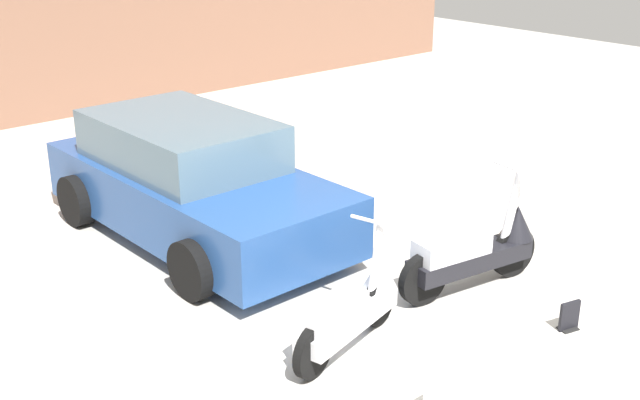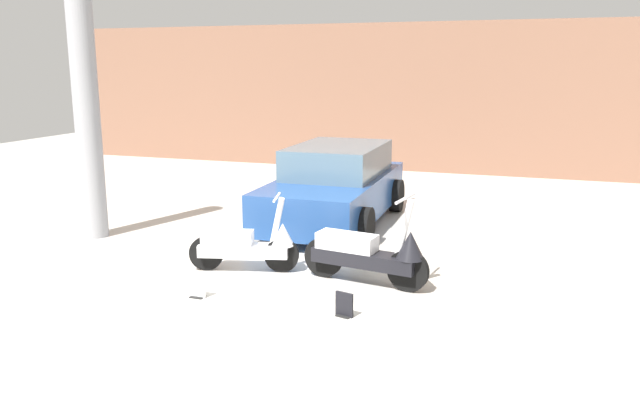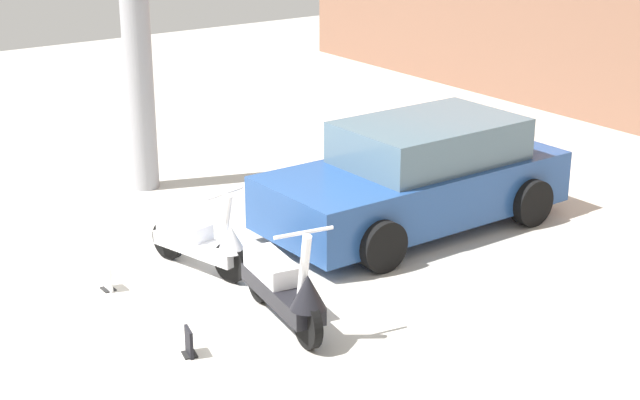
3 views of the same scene
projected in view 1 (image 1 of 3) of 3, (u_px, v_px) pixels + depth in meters
The scene contains 7 objects.
ground_plane at pixel (442, 352), 6.46m from camera, with size 28.00×28.00×0.00m, color beige.
wall_back at pixel (0, 12), 12.04m from camera, with size 19.60×0.12×3.56m, color #845B47.
scooter_front_left at pixel (352, 308), 6.43m from camera, with size 1.38×0.62×0.98m.
scooter_front_right at pixel (476, 249), 7.38m from camera, with size 1.58×0.61×1.11m.
car_rear_left at pixel (192, 182), 8.46m from camera, with size 1.85×3.76×1.27m.
placard_near_left_scooter at pixel (434, 396), 5.70m from camera, with size 0.20×0.12×0.26m.
placard_near_right_scooter at pixel (569, 317), 6.76m from camera, with size 0.20×0.16×0.26m.
Camera 1 is at (-4.41, -3.56, 3.47)m, focal length 45.00 mm.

